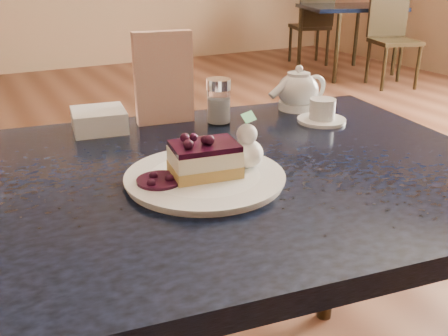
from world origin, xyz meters
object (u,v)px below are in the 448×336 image
dessert_plate (205,178)px  cheesecake_slice (205,159)px  bg_table_far_right (345,68)px  tea_set (302,96)px  main_table (198,208)px

dessert_plate → cheesecake_slice: cheesecake_slice is taller
dessert_plate → bg_table_far_right: bearing=45.3°
tea_set → cheesecake_slice: bearing=-146.2°
cheesecake_slice → tea_set: bearing=42.1°
main_table → dessert_plate: size_ratio=4.61×
dessert_plate → tea_set: (0.41, 0.27, 0.04)m
tea_set → bg_table_far_right: (2.77, 2.94, -0.70)m
tea_set → dessert_plate: bearing=-146.2°
cheesecake_slice → bg_table_far_right: bearing=53.7°
dessert_plate → bg_table_far_right: 4.56m
main_table → bg_table_far_right: 4.52m
cheesecake_slice → tea_set: size_ratio=0.55×
cheesecake_slice → bg_table_far_right: cheesecake_slice is taller
tea_set → bg_table_far_right: tea_set is taller
main_table → bg_table_far_right: size_ratio=0.77×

